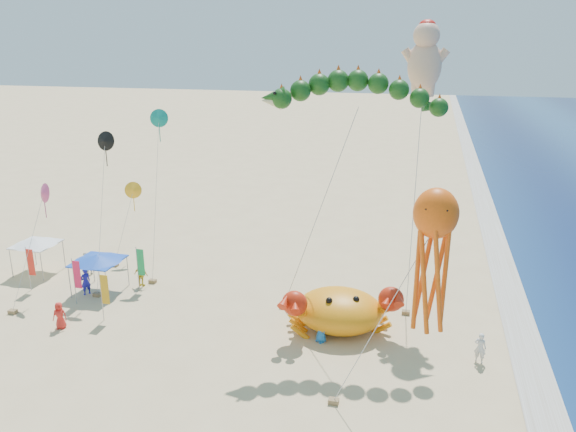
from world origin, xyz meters
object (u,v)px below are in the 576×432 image
(dragon_kite, at_px, (356,98))
(cherub_kite, at_px, (425,57))
(canopy_blue, at_px, (98,258))
(octopus_kite, at_px, (433,249))
(canopy_white, at_px, (36,242))
(crab_inflatable, at_px, (339,309))

(dragon_kite, bearing_deg, cherub_kite, 52.81)
(dragon_kite, height_order, canopy_blue, dragon_kite)
(cherub_kite, bearing_deg, octopus_kite, -85.82)
(dragon_kite, distance_m, canopy_white, 25.89)
(dragon_kite, distance_m, octopus_kite, 11.87)
(dragon_kite, bearing_deg, canopy_white, 176.37)
(dragon_kite, height_order, cherub_kite, cherub_kite)
(crab_inflatable, relative_size, canopy_white, 2.28)
(crab_inflatable, bearing_deg, dragon_kite, 78.63)
(octopus_kite, bearing_deg, cherub_kite, 94.18)
(crab_inflatable, height_order, octopus_kite, octopus_kite)
(dragon_kite, height_order, canopy_white, dragon_kite)
(canopy_white, bearing_deg, canopy_blue, -16.21)
(crab_inflatable, relative_size, octopus_kite, 0.63)
(octopus_kite, xyz_separation_m, canopy_blue, (-21.64, 9.49, -6.16))
(canopy_white, bearing_deg, octopus_kite, -22.07)
(dragon_kite, bearing_deg, crab_inflatable, -101.37)
(cherub_kite, xyz_separation_m, canopy_blue, (-20.59, -4.93, -13.14))
(canopy_white, bearing_deg, cherub_kite, 6.60)
(octopus_kite, bearing_deg, dragon_kite, 114.77)
(octopus_kite, xyz_separation_m, canopy_white, (-27.90, 11.31, -6.16))
(cherub_kite, height_order, canopy_white, cherub_kite)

